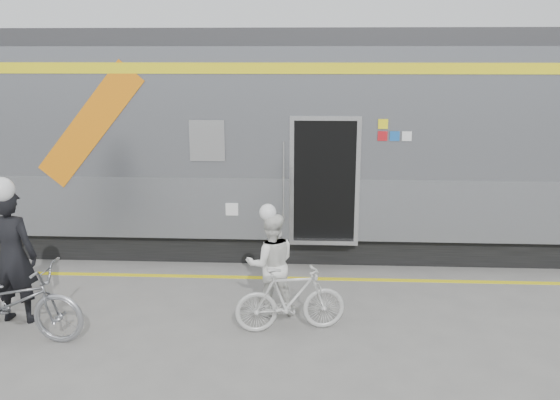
# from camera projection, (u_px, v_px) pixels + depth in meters

# --- Properties ---
(ground) EXTENTS (90.00, 90.00, 0.00)m
(ground) POSITION_uv_depth(u_px,v_px,m) (216.00, 336.00, 7.95)
(ground) COLOR slate
(ground) RESTS_ON ground
(train) EXTENTS (24.00, 3.17, 4.10)m
(train) POSITION_uv_depth(u_px,v_px,m) (211.00, 139.00, 11.55)
(train) COLOR black
(train) RESTS_ON ground
(safety_strip) EXTENTS (24.00, 0.12, 0.01)m
(safety_strip) POSITION_uv_depth(u_px,v_px,m) (236.00, 277.00, 10.03)
(safety_strip) COLOR yellow
(safety_strip) RESTS_ON ground
(man) EXTENTS (0.73, 0.51, 1.92)m
(man) POSITION_uv_depth(u_px,v_px,m) (12.00, 256.00, 8.20)
(man) COLOR black
(man) RESTS_ON ground
(bicycle_left) EXTENTS (2.06, 0.85, 1.06)m
(bicycle_left) POSITION_uv_depth(u_px,v_px,m) (10.00, 302.00, 7.77)
(bicycle_left) COLOR #929398
(bicycle_left) RESTS_ON ground
(woman) EXTENTS (0.83, 0.70, 1.51)m
(woman) POSITION_uv_depth(u_px,v_px,m) (271.00, 264.00, 8.49)
(woman) COLOR white
(woman) RESTS_ON ground
(bicycle_right) EXTENTS (1.57, 0.71, 0.91)m
(bicycle_right) POSITION_uv_depth(u_px,v_px,m) (290.00, 299.00, 8.02)
(bicycle_right) COLOR #BAB9B5
(bicycle_right) RESTS_ON ground
(helmet_man) EXTENTS (0.33, 0.33, 0.33)m
(helmet_man) POSITION_uv_depth(u_px,v_px,m) (3.00, 177.00, 7.93)
(helmet_man) COLOR white
(helmet_man) RESTS_ON man
(helmet_woman) EXTENTS (0.24, 0.24, 0.24)m
(helmet_woman) POSITION_uv_depth(u_px,v_px,m) (271.00, 205.00, 8.28)
(helmet_woman) COLOR white
(helmet_woman) RESTS_ON woman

